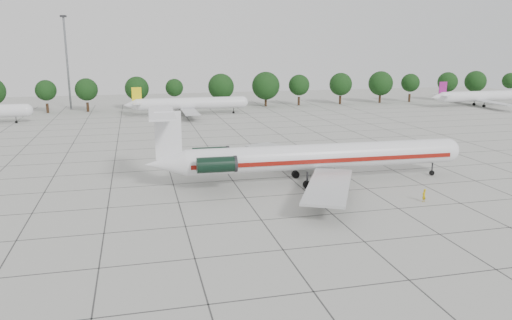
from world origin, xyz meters
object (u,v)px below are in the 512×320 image
(bg_airliner_e, at_px, (482,96))
(main_airliner, at_px, (306,157))
(bg_airliner_c, at_px, (190,104))
(floodlight_mast, at_px, (67,57))
(ground_crew, at_px, (424,195))

(bg_airliner_e, bearing_deg, main_airliner, -139.66)
(bg_airliner_c, relative_size, floodlight_mast, 1.11)
(main_airliner, height_order, bg_airliner_c, main_airliner)
(main_airliner, height_order, bg_airliner_e, main_airliner)
(main_airliner, distance_m, bg_airliner_c, 68.19)
(ground_crew, bearing_deg, bg_airliner_c, -98.71)
(main_airliner, distance_m, bg_airliner_e, 101.24)
(main_airliner, xyz_separation_m, floodlight_mast, (-39.28, 87.45, 10.70))
(ground_crew, xyz_separation_m, bg_airliner_e, (66.30, 76.51, 2.13))
(main_airliner, distance_m, floodlight_mast, 96.46)
(ground_crew, bearing_deg, bg_airliner_e, -153.04)
(bg_airliner_e, distance_m, floodlight_mast, 119.03)
(ground_crew, xyz_separation_m, bg_airliner_c, (-18.78, 78.70, 2.13))
(ground_crew, height_order, bg_airliner_c, bg_airliner_c)
(main_airliner, xyz_separation_m, bg_airliner_c, (-7.92, 67.73, -0.67))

